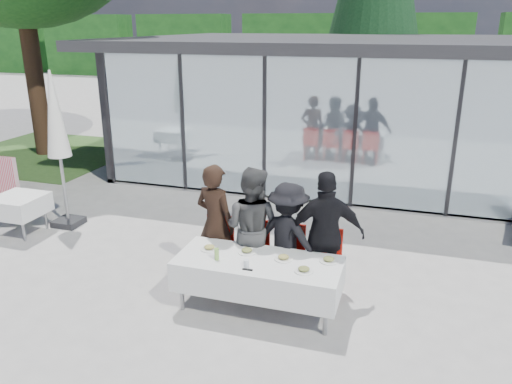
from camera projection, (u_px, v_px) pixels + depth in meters
ground at (247, 290)px, 7.46m from camera, size 90.00×90.00×0.00m
pavilion at (410, 87)px, 13.59m from camera, size 14.80×8.80×3.44m
treeline at (352, 49)px, 32.63m from camera, size 62.50×2.00×4.40m
dining_table at (258, 274)px, 6.83m from camera, size 2.26×0.96×0.75m
diner_a at (215, 223)px, 7.55m from camera, size 0.84×0.84×1.85m
diner_chair_a at (218, 244)px, 7.76m from camera, size 0.44×0.44×0.97m
diner_b at (252, 227)px, 7.38m from camera, size 1.03×1.03×1.85m
diner_chair_b at (254, 249)px, 7.60m from camera, size 0.44×0.44×0.97m
diner_c at (288, 238)px, 7.26m from camera, size 1.37×1.37×1.66m
diner_chair_c at (289, 253)px, 7.44m from camera, size 0.44×0.44×0.97m
diner_d at (326, 235)px, 7.07m from camera, size 1.38×1.38×1.88m
diner_chair_d at (326, 258)px, 7.29m from camera, size 0.44×0.44×0.97m
plate_a at (209, 248)px, 7.06m from camera, size 0.25×0.25×0.07m
plate_b at (247, 251)px, 6.96m from camera, size 0.25×0.25×0.07m
plate_c at (283, 258)px, 6.76m from camera, size 0.25×0.25×0.07m
plate_d at (329, 260)px, 6.70m from camera, size 0.25×0.25×0.07m
plate_extra at (304, 270)px, 6.43m from camera, size 0.25×0.25×0.07m
juice_bottle at (217, 254)px, 6.74m from camera, size 0.06×0.06×0.17m
drinking_glasses at (246, 263)px, 6.55m from camera, size 0.07×0.07×0.10m
folded_eyeglasses at (247, 270)px, 6.48m from camera, size 0.14×0.03×0.01m
spare_table_left at (19, 206)px, 9.34m from camera, size 0.86×0.86×0.74m
market_umbrella at (56, 125)px, 9.25m from camera, size 0.50×0.50×3.00m
grass_patch at (45, 153)px, 15.28m from camera, size 5.00×5.00×0.02m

